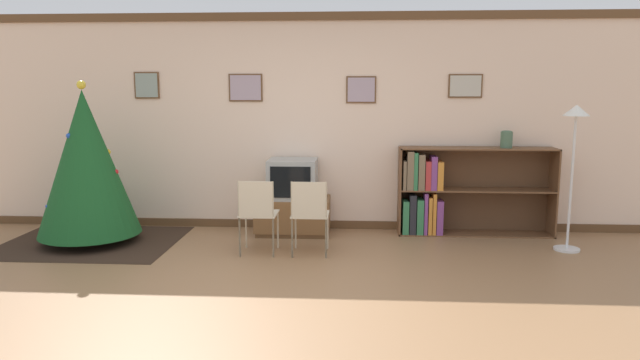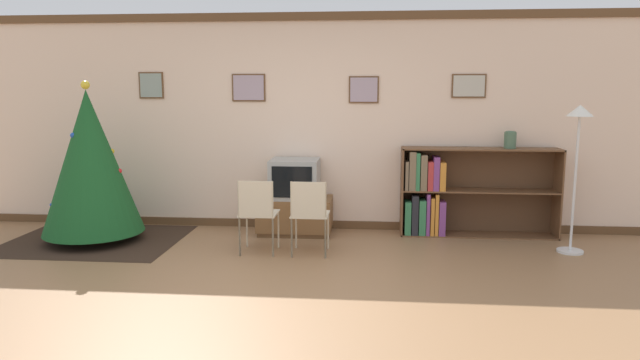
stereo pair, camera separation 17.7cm
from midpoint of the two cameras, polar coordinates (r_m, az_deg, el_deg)
The scene contains 11 objects.
ground_plane at distance 5.04m, azimuth -3.83°, elevation -11.57°, with size 24.00×24.00×0.00m, color #936B47.
wall_back at distance 7.24m, azimuth -0.79°, elevation 5.76°, with size 8.86×0.11×2.70m.
area_rug at distance 7.25m, azimuth -20.90°, elevation -5.65°, with size 1.99×1.61×0.01m.
christmas_tree at distance 7.08m, azimuth -21.33°, elevation 1.65°, with size 1.15×1.15×1.86m.
tv_console at distance 7.07m, azimuth -1.79°, elevation -3.56°, with size 0.90×0.55×0.45m.
television at distance 6.98m, azimuth -1.81°, elevation 0.13°, with size 0.58×0.53×0.48m.
folding_chair_left at distance 6.16m, azimuth -5.45°, elevation -3.15°, with size 0.40×0.40×0.82m.
folding_chair_right at distance 6.08m, azimuth -0.24°, elevation -3.27°, with size 0.40×0.40×0.82m.
bookshelf at distance 7.13m, azimuth 13.48°, elevation -1.30°, with size 1.87×0.36×1.07m.
vase at distance 7.18m, azimuth 19.16°, elevation 3.84°, with size 0.14×0.14×0.21m.
standing_lamp at distance 6.71m, azimuth 25.09°, elevation 3.63°, with size 0.28×0.28×1.61m.
Camera 2 is at (0.85, -4.65, 1.78)m, focal length 32.00 mm.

